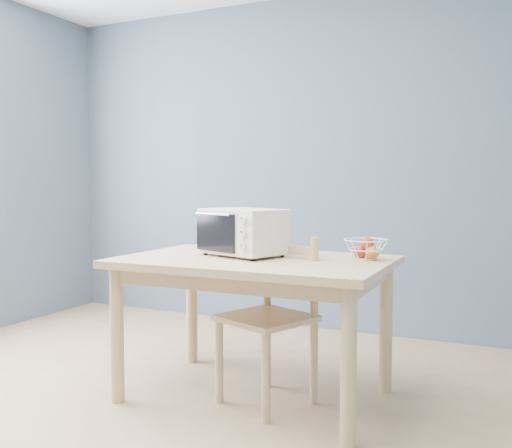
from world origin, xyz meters
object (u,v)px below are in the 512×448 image
at_px(dining_table, 255,277).
at_px(fruit_basket, 367,248).
at_px(toaster_oven, 241,231).
at_px(dining_chair, 272,321).

xyz_separation_m(dining_table, fruit_basket, (0.55, 0.18, 0.16)).
relative_size(toaster_oven, dining_chair, 0.59).
bearing_deg(dining_table, dining_chair, -9.81).
xyz_separation_m(fruit_basket, dining_chair, (-0.44, -0.20, -0.38)).
xyz_separation_m(dining_table, toaster_oven, (-0.11, 0.06, 0.24)).
height_order(fruit_basket, dining_chair, dining_chair).
xyz_separation_m(dining_table, dining_chair, (0.11, -0.02, -0.22)).
distance_m(dining_table, toaster_oven, 0.27).
distance_m(toaster_oven, dining_chair, 0.51).
bearing_deg(toaster_oven, dining_table, -7.91).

